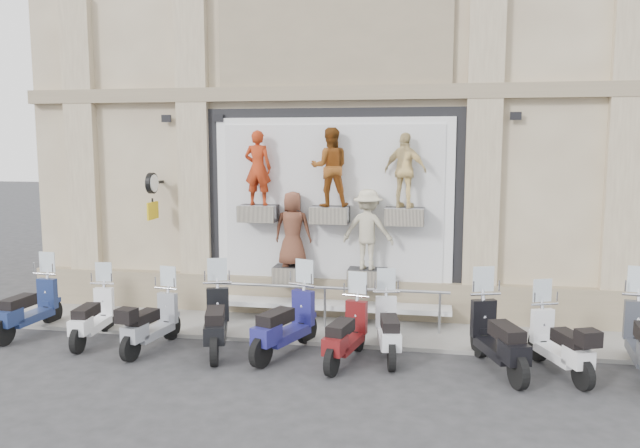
% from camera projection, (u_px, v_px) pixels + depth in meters
% --- Properties ---
extents(ground, '(90.00, 90.00, 0.00)m').
position_uv_depth(ground, '(305.00, 365.00, 10.81)').
color(ground, '#2B2B2E').
rests_on(ground, ground).
extents(sidewalk, '(16.00, 2.20, 0.08)m').
position_uv_depth(sidewalk, '(326.00, 327.00, 12.86)').
color(sidewalk, gray).
rests_on(sidewalk, ground).
extents(building, '(14.00, 8.60, 12.00)m').
position_uv_depth(building, '(357.00, 62.00, 16.86)').
color(building, beige).
rests_on(building, ground).
extents(shop_vitrine, '(5.60, 0.83, 4.30)m').
position_uv_depth(shop_vitrine, '(334.00, 212.00, 13.18)').
color(shop_vitrine, black).
rests_on(shop_vitrine, ground).
extents(guard_rail, '(5.06, 0.10, 0.93)m').
position_uv_depth(guard_rail, '(325.00, 309.00, 12.70)').
color(guard_rail, '#9EA0A5').
rests_on(guard_rail, ground).
extents(clock_sign_bracket, '(0.10, 0.80, 1.02)m').
position_uv_depth(clock_sign_bracket, '(152.00, 190.00, 13.55)').
color(clock_sign_bracket, black).
rests_on(clock_sign_bracket, ground).
extents(scooter_a, '(0.69, 1.97, 1.57)m').
position_uv_depth(scooter_a, '(28.00, 296.00, 12.41)').
color(scooter_a, navy).
rests_on(scooter_a, ground).
extents(scooter_b, '(0.71, 1.83, 1.45)m').
position_uv_depth(scooter_b, '(92.00, 305.00, 11.95)').
color(scooter_b, white).
rests_on(scooter_b, ground).
extents(scooter_c, '(0.80, 1.87, 1.47)m').
position_uv_depth(scooter_c, '(151.00, 311.00, 11.50)').
color(scooter_c, gray).
rests_on(scooter_c, ground).
extents(scooter_d, '(1.13, 2.09, 1.63)m').
position_uv_depth(scooter_d, '(216.00, 309.00, 11.38)').
color(scooter_d, black).
rests_on(scooter_d, ground).
extents(scooter_e, '(1.26, 2.12, 1.66)m').
position_uv_depth(scooter_e, '(285.00, 311.00, 11.20)').
color(scooter_e, navy).
rests_on(scooter_e, ground).
extents(scooter_f, '(0.91, 1.93, 1.51)m').
position_uv_depth(scooter_f, '(346.00, 321.00, 10.81)').
color(scooter_f, '#580F10').
rests_on(scooter_f, ground).
extents(scooter_g, '(0.82, 1.91, 1.50)m').
position_uv_depth(scooter_g, '(389.00, 316.00, 11.09)').
color(scooter_g, silver).
rests_on(scooter_g, ground).
extents(scooter_h, '(1.24, 2.14, 1.67)m').
position_uv_depth(scooter_h, '(499.00, 323.00, 10.38)').
color(scooter_h, black).
rests_on(scooter_h, ground).
extents(scooter_i, '(1.16, 1.90, 1.49)m').
position_uv_depth(scooter_i, '(560.00, 331.00, 10.26)').
color(scooter_i, white).
rests_on(scooter_i, ground).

